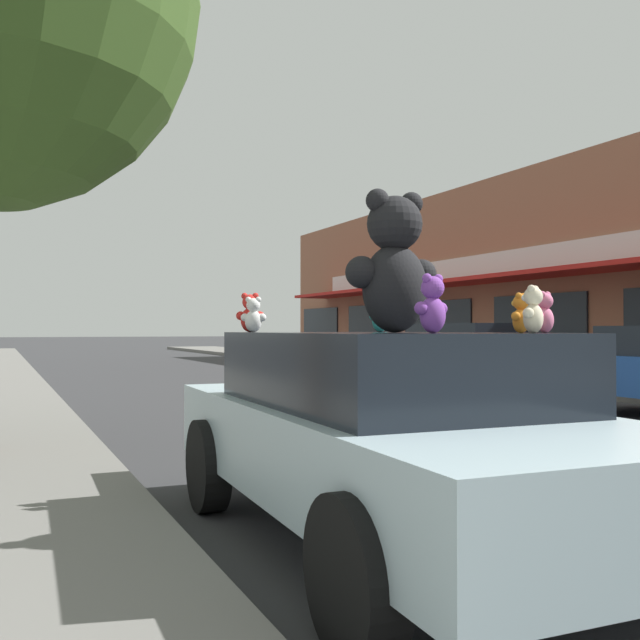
{
  "coord_description": "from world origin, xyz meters",
  "views": [
    {
      "loc": [
        -5.94,
        -4.7,
        1.39
      ],
      "look_at": [
        -2.47,
        2.93,
        1.5
      ],
      "focal_mm": 40.0,
      "sensor_mm": 36.0,
      "label": 1
    }
  ],
  "objects_px": {
    "teddy_bear_teal": "(380,314)",
    "teddy_bear_cream": "(533,310)",
    "teddy_bear_red": "(250,313)",
    "teddy_bear_giant": "(394,264)",
    "teddy_bear_purple": "(432,305)",
    "teddy_bear_pink": "(545,313)",
    "teddy_bear_orange": "(521,314)",
    "parked_car_far_right": "(464,354)",
    "teddy_bear_white": "(253,315)",
    "plush_art_car": "(387,430)"
  },
  "relations": [
    {
      "from": "teddy_bear_teal",
      "to": "teddy_bear_cream",
      "type": "relative_size",
      "value": 1.14
    },
    {
      "from": "teddy_bear_teal",
      "to": "teddy_bear_cream",
      "type": "bearing_deg",
      "value": 63.3
    },
    {
      "from": "teddy_bear_cream",
      "to": "teddy_bear_red",
      "type": "height_order",
      "value": "teddy_bear_red"
    },
    {
      "from": "teddy_bear_giant",
      "to": "teddy_bear_cream",
      "type": "distance_m",
      "value": 1.08
    },
    {
      "from": "teddy_bear_purple",
      "to": "teddy_bear_cream",
      "type": "height_order",
      "value": "teddy_bear_purple"
    },
    {
      "from": "teddy_bear_pink",
      "to": "teddy_bear_purple",
      "type": "bearing_deg",
      "value": -21.24
    },
    {
      "from": "teddy_bear_orange",
      "to": "teddy_bear_giant",
      "type": "bearing_deg",
      "value": -98.38
    },
    {
      "from": "teddy_bear_teal",
      "to": "teddy_bear_cream",
      "type": "distance_m",
      "value": 1.79
    },
    {
      "from": "teddy_bear_giant",
      "to": "teddy_bear_purple",
      "type": "bearing_deg",
      "value": 71.9
    },
    {
      "from": "teddy_bear_giant",
      "to": "parked_car_far_right",
      "type": "height_order",
      "value": "teddy_bear_giant"
    },
    {
      "from": "teddy_bear_giant",
      "to": "teddy_bear_teal",
      "type": "relative_size",
      "value": 3.15
    },
    {
      "from": "teddy_bear_purple",
      "to": "teddy_bear_red",
      "type": "height_order",
      "value": "teddy_bear_purple"
    },
    {
      "from": "teddy_bear_teal",
      "to": "teddy_bear_red",
      "type": "bearing_deg",
      "value": -41.25
    },
    {
      "from": "teddy_bear_giant",
      "to": "parked_car_far_right",
      "type": "distance_m",
      "value": 12.0
    },
    {
      "from": "teddy_bear_pink",
      "to": "teddy_bear_orange",
      "type": "bearing_deg",
      "value": -1.81
    },
    {
      "from": "teddy_bear_teal",
      "to": "parked_car_far_right",
      "type": "xyz_separation_m",
      "value": [
        7.02,
        8.65,
        -0.67
      ]
    },
    {
      "from": "teddy_bear_purple",
      "to": "teddy_bear_red",
      "type": "distance_m",
      "value": 1.87
    },
    {
      "from": "teddy_bear_white",
      "to": "parked_car_far_right",
      "type": "relative_size",
      "value": 0.06
    },
    {
      "from": "plush_art_car",
      "to": "teddy_bear_pink",
      "type": "height_order",
      "value": "teddy_bear_pink"
    },
    {
      "from": "teddy_bear_white",
      "to": "teddy_bear_orange",
      "type": "bearing_deg",
      "value": 146.42
    },
    {
      "from": "teddy_bear_giant",
      "to": "teddy_bear_white",
      "type": "distance_m",
      "value": 1.18
    },
    {
      "from": "teddy_bear_giant",
      "to": "teddy_bear_cream",
      "type": "relative_size",
      "value": 3.6
    },
    {
      "from": "teddy_bear_red",
      "to": "parked_car_far_right",
      "type": "height_order",
      "value": "teddy_bear_red"
    },
    {
      "from": "teddy_bear_white",
      "to": "parked_car_far_right",
      "type": "distance_m",
      "value": 11.65
    },
    {
      "from": "teddy_bear_giant",
      "to": "teddy_bear_orange",
      "type": "distance_m",
      "value": 0.94
    },
    {
      "from": "teddy_bear_giant",
      "to": "teddy_bear_pink",
      "type": "height_order",
      "value": "teddy_bear_giant"
    },
    {
      "from": "teddy_bear_purple",
      "to": "teddy_bear_white",
      "type": "bearing_deg",
      "value": -92.14
    },
    {
      "from": "teddy_bear_giant",
      "to": "teddy_bear_pink",
      "type": "distance_m",
      "value": 0.98
    },
    {
      "from": "teddy_bear_teal",
      "to": "parked_car_far_right",
      "type": "relative_size",
      "value": 0.07
    },
    {
      "from": "parked_car_far_right",
      "to": "teddy_bear_purple",
      "type": "bearing_deg",
      "value": -126.61
    },
    {
      "from": "teddy_bear_white",
      "to": "teddy_bear_cream",
      "type": "relative_size",
      "value": 1.02
    },
    {
      "from": "teddy_bear_giant",
      "to": "teddy_bear_teal",
      "type": "bearing_deg",
      "value": -115.8
    },
    {
      "from": "teddy_bear_teal",
      "to": "parked_car_far_right",
      "type": "bearing_deg",
      "value": -152.71
    },
    {
      "from": "teddy_bear_pink",
      "to": "teddy_bear_red",
      "type": "bearing_deg",
      "value": -80.36
    },
    {
      "from": "teddy_bear_teal",
      "to": "teddy_bear_white",
      "type": "height_order",
      "value": "teddy_bear_teal"
    },
    {
      "from": "teddy_bear_teal",
      "to": "teddy_bear_white",
      "type": "relative_size",
      "value": 1.12
    },
    {
      "from": "plush_art_car",
      "to": "parked_car_far_right",
      "type": "bearing_deg",
      "value": 53.74
    },
    {
      "from": "teddy_bear_purple",
      "to": "teddy_bear_orange",
      "type": "height_order",
      "value": "teddy_bear_purple"
    },
    {
      "from": "plush_art_car",
      "to": "parked_car_far_right",
      "type": "distance_m",
      "value": 11.93
    },
    {
      "from": "teddy_bear_pink",
      "to": "teddy_bear_cream",
      "type": "relative_size",
      "value": 0.96
    },
    {
      "from": "teddy_bear_orange",
      "to": "teddy_bear_white",
      "type": "distance_m",
      "value": 2.01
    },
    {
      "from": "teddy_bear_giant",
      "to": "teddy_bear_white",
      "type": "relative_size",
      "value": 3.53
    },
    {
      "from": "teddy_bear_orange",
      "to": "teddy_bear_pink",
      "type": "distance_m",
      "value": 0.28
    },
    {
      "from": "teddy_bear_giant",
      "to": "teddy_bear_teal",
      "type": "distance_m",
      "value": 0.9
    },
    {
      "from": "plush_art_car",
      "to": "teddy_bear_orange",
      "type": "bearing_deg",
      "value": -67.02
    },
    {
      "from": "teddy_bear_orange",
      "to": "parked_car_far_right",
      "type": "distance_m",
      "value": 12.46
    },
    {
      "from": "teddy_bear_red",
      "to": "teddy_bear_cream",
      "type": "bearing_deg",
      "value": 140.19
    },
    {
      "from": "teddy_bear_teal",
      "to": "teddy_bear_red",
      "type": "height_order",
      "value": "teddy_bear_red"
    },
    {
      "from": "teddy_bear_giant",
      "to": "teddy_bear_pink",
      "type": "xyz_separation_m",
      "value": [
        0.58,
        -0.72,
        -0.32
      ]
    },
    {
      "from": "teddy_bear_purple",
      "to": "teddy_bear_orange",
      "type": "xyz_separation_m",
      "value": [
        0.52,
        -0.07,
        -0.04
      ]
    }
  ]
}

